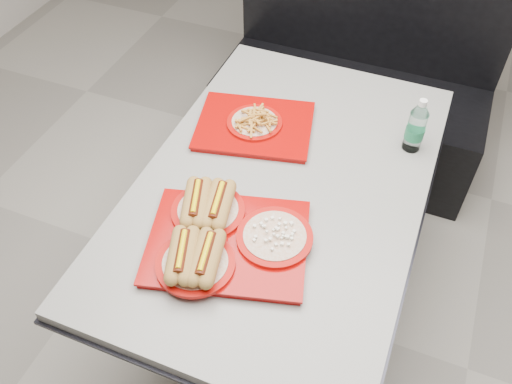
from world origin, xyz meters
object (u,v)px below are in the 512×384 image
at_px(water_bottle, 416,128).
at_px(booth_bench, 354,83).
at_px(tray_near, 221,236).
at_px(diner_table, 281,215).
at_px(tray_far, 255,124).

bearing_deg(water_bottle, booth_bench, 114.77).
bearing_deg(booth_bench, tray_near, -93.31).
distance_m(tray_near, water_bottle, 0.77).
distance_m(diner_table, booth_bench, 1.11).
height_order(diner_table, booth_bench, booth_bench).
bearing_deg(tray_far, water_bottle, 11.47).
xyz_separation_m(booth_bench, water_bottle, (0.36, -0.77, 0.44)).
xyz_separation_m(diner_table, tray_near, (-0.08, -0.31, 0.20)).
relative_size(tray_near, water_bottle, 2.63).
relative_size(diner_table, booth_bench, 1.05).
bearing_deg(tray_near, tray_far, 101.29).
height_order(diner_table, tray_far, tray_far).
bearing_deg(booth_bench, tray_far, -101.80).
bearing_deg(tray_near, diner_table, 75.14).
xyz_separation_m(booth_bench, tray_near, (-0.08, -1.40, 0.39)).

